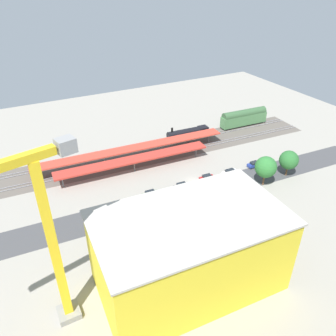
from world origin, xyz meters
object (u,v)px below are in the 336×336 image
at_px(platform_canopy_near, 134,159).
at_px(parked_car_2, 207,178).
at_px(parked_car_0, 254,165).
at_px(parked_car_3, 182,187).
at_px(street_tree_3, 210,189).
at_px(street_tree_0, 266,167).
at_px(box_truck_0, 150,231).
at_px(street_tree_1, 166,201).
at_px(passenger_coach, 244,117).
at_px(tower_crane, 35,236).
at_px(platform_canopy_far, 133,148).
at_px(parked_car_1, 230,172).
at_px(street_tree_2, 289,160).
at_px(traffic_light, 161,201).
at_px(construction_building, 189,252).
at_px(locomotive, 190,133).
at_px(parked_car_4, 150,194).

relative_size(platform_canopy_near, parked_car_2, 10.43).
bearing_deg(parked_car_0, parked_car_3, 0.61).
bearing_deg(street_tree_3, street_tree_0, -179.91).
relative_size(parked_car_2, box_truck_0, 0.46).
bearing_deg(street_tree_1, parked_car_3, -137.46).
bearing_deg(passenger_coach, parked_car_3, 32.18).
bearing_deg(tower_crane, box_truck_0, -152.58).
relative_size(parked_car_3, tower_crane, 0.14).
relative_size(platform_canopy_near, box_truck_0, 4.76).
bearing_deg(street_tree_1, street_tree_0, 179.31).
distance_m(platform_canopy_far, parked_car_2, 24.94).
distance_m(platform_canopy_near, platform_canopy_far, 7.09).
distance_m(parked_car_2, tower_crane, 55.50).
relative_size(parked_car_1, street_tree_1, 0.68).
relative_size(street_tree_2, traffic_light, 1.06).
distance_m(street_tree_1, traffic_light, 1.44).
bearing_deg(traffic_light, street_tree_0, 179.10).
height_order(construction_building, box_truck_0, construction_building).
height_order(locomotive, traffic_light, traffic_light).
bearing_deg(street_tree_1, platform_canopy_far, -97.08).
height_order(parked_car_3, construction_building, construction_building).
height_order(parked_car_1, construction_building, construction_building).
height_order(locomotive, passenger_coach, passenger_coach).
xyz_separation_m(parked_car_1, traffic_light, (26.02, 7.96, 4.00)).
relative_size(parked_car_3, box_truck_0, 0.46).
bearing_deg(passenger_coach, street_tree_0, 59.23).
height_order(parked_car_2, tower_crane, tower_crane).
relative_size(locomotive, box_truck_0, 1.75).
distance_m(parked_car_0, parked_car_2, 16.43).
bearing_deg(street_tree_1, street_tree_2, -179.42).
relative_size(parked_car_1, construction_building, 0.15).
height_order(platform_canopy_near, platform_canopy_far, platform_canopy_near).
bearing_deg(locomotive, parked_car_2, 69.39).
xyz_separation_m(passenger_coach, parked_car_2, (32.70, 25.26, -2.57)).
height_order(street_tree_2, traffic_light, street_tree_2).
relative_size(passenger_coach, street_tree_1, 2.69).
relative_size(platform_canopy_far, box_truck_0, 6.31).
bearing_deg(passenger_coach, traffic_light, 33.38).
distance_m(locomotive, parked_car_0, 26.53).
relative_size(platform_canopy_far, street_tree_1, 8.70).
relative_size(construction_building, street_tree_0, 3.78).
bearing_deg(street_tree_2, street_tree_0, 4.68).
distance_m(parked_car_4, street_tree_0, 31.29).
relative_size(parked_car_1, street_tree_2, 0.62).
height_order(parked_car_0, parked_car_1, parked_car_0).
relative_size(street_tree_2, street_tree_3, 1.21).
distance_m(parked_car_4, street_tree_1, 9.47).
bearing_deg(box_truck_0, construction_building, 94.42).
height_order(passenger_coach, parked_car_2, passenger_coach).
distance_m(platform_canopy_near, street_tree_1, 22.73).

